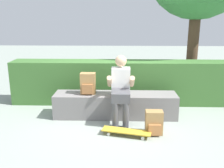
# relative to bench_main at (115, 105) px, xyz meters

# --- Properties ---
(ground_plane) EXTENTS (24.00, 24.00, 0.00)m
(ground_plane) POSITION_rel_bench_main_xyz_m (0.00, -0.27, -0.23)
(ground_plane) COLOR gray
(bench_main) EXTENTS (2.33, 0.50, 0.46)m
(bench_main) POSITION_rel_bench_main_xyz_m (0.00, 0.00, 0.00)
(bench_main) COLOR slate
(bench_main) RESTS_ON ground
(person_skater) EXTENTS (0.49, 0.62, 1.21)m
(person_skater) POSITION_rel_bench_main_xyz_m (0.10, -0.22, 0.43)
(person_skater) COLOR white
(person_skater) RESTS_ON ground
(skateboard_near_person) EXTENTS (0.82, 0.38, 0.09)m
(skateboard_near_person) POSITION_rel_bench_main_xyz_m (0.19, -0.83, -0.15)
(skateboard_near_person) COLOR gold
(skateboard_near_person) RESTS_ON ground
(backpack_on_bench) EXTENTS (0.28, 0.23, 0.40)m
(backpack_on_bench) POSITION_rel_bench_main_xyz_m (-0.52, -0.01, 0.42)
(backpack_on_bench) COLOR #A37A47
(backpack_on_bench) RESTS_ON bench_main
(backpack_on_ground) EXTENTS (0.28, 0.23, 0.40)m
(backpack_on_ground) POSITION_rel_bench_main_xyz_m (0.65, -0.75, -0.03)
(backpack_on_ground) COLOR #A37A47
(backpack_on_ground) RESTS_ON ground
(hedge_row) EXTENTS (4.89, 0.53, 0.94)m
(hedge_row) POSITION_rel_bench_main_xyz_m (0.17, 0.81, 0.24)
(hedge_row) COLOR #3B692E
(hedge_row) RESTS_ON ground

